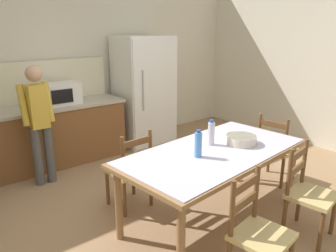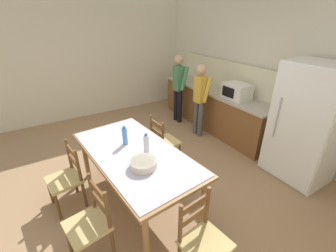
# 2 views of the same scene
# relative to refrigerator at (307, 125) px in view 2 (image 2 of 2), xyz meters

# --- Properties ---
(ground_plane) EXTENTS (8.32, 8.32, 0.00)m
(ground_plane) POSITION_rel_refrigerator_xyz_m (-1.07, -2.19, -0.91)
(ground_plane) COLOR #9E7A56
(wall_back) EXTENTS (6.52, 0.12, 2.90)m
(wall_back) POSITION_rel_refrigerator_xyz_m (-1.07, 0.47, 0.54)
(wall_back) COLOR beige
(wall_back) RESTS_ON ground
(wall_left) EXTENTS (0.12, 5.20, 2.90)m
(wall_left) POSITION_rel_refrigerator_xyz_m (-4.33, -2.19, 0.54)
(wall_left) COLOR beige
(wall_left) RESTS_ON ground
(kitchen_counter) EXTENTS (3.07, 0.66, 0.89)m
(kitchen_counter) POSITION_rel_refrigerator_xyz_m (-2.08, 0.04, -0.46)
(kitchen_counter) COLOR brown
(kitchen_counter) RESTS_ON ground
(counter_splashback) EXTENTS (3.03, 0.03, 0.60)m
(counter_splashback) POSITION_rel_refrigerator_xyz_m (-2.08, 0.35, 0.28)
(counter_splashback) COLOR beige
(counter_splashback) RESTS_ON kitchen_counter
(refrigerator) EXTENTS (0.90, 0.73, 1.82)m
(refrigerator) POSITION_rel_refrigerator_xyz_m (0.00, 0.00, 0.00)
(refrigerator) COLOR white
(refrigerator) RESTS_ON ground
(microwave) EXTENTS (0.50, 0.39, 0.30)m
(microwave) POSITION_rel_refrigerator_xyz_m (-1.44, 0.02, 0.13)
(microwave) COLOR white
(microwave) RESTS_ON kitchen_counter
(dining_table) EXTENTS (2.09, 1.20, 0.78)m
(dining_table) POSITION_rel_refrigerator_xyz_m (-0.84, -2.45, -0.20)
(dining_table) COLOR olive
(dining_table) RESTS_ON ground
(bottle_near_centre) EXTENTS (0.07, 0.07, 0.27)m
(bottle_near_centre) POSITION_rel_refrigerator_xyz_m (-1.09, -2.47, -0.00)
(bottle_near_centre) COLOR #4C8ED6
(bottle_near_centre) RESTS_ON dining_table
(bottle_off_centre) EXTENTS (0.07, 0.07, 0.27)m
(bottle_off_centre) POSITION_rel_refrigerator_xyz_m (-0.75, -2.31, -0.00)
(bottle_off_centre) COLOR silver
(bottle_off_centre) RESTS_ON dining_table
(serving_bowl) EXTENTS (0.32, 0.32, 0.09)m
(serving_bowl) POSITION_rel_refrigerator_xyz_m (-0.48, -2.49, -0.08)
(serving_bowl) COLOR beige
(serving_bowl) RESTS_ON dining_table
(chair_side_near_right) EXTENTS (0.48, 0.46, 0.91)m
(chair_side_near_right) POSITION_rel_refrigerator_xyz_m (-0.32, -3.20, -0.47)
(chair_side_near_right) COLOR brown
(chair_side_near_right) RESTS_ON ground
(chair_side_near_left) EXTENTS (0.47, 0.46, 0.91)m
(chair_side_near_left) POSITION_rel_refrigerator_xyz_m (-1.21, -3.29, -0.47)
(chair_side_near_left) COLOR brown
(chair_side_near_left) RESTS_ON ground
(chair_head_end) EXTENTS (0.45, 0.47, 0.91)m
(chair_head_end) POSITION_rel_refrigerator_xyz_m (0.45, -2.32, -0.47)
(chair_head_end) COLOR brown
(chair_head_end) RESTS_ON ground
(chair_side_far_left) EXTENTS (0.44, 0.42, 0.91)m
(chair_side_far_left) POSITION_rel_refrigerator_xyz_m (-1.37, -1.70, -0.47)
(chair_side_far_left) COLOR brown
(chair_side_far_left) RESTS_ON ground
(person_at_sink) EXTENTS (0.40, 0.28, 1.60)m
(person_at_sink) POSITION_rel_refrigerator_xyz_m (-2.76, -0.48, -0.01)
(person_at_sink) COLOR black
(person_at_sink) RESTS_ON ground
(person_at_counter) EXTENTS (0.38, 0.27, 1.53)m
(person_at_counter) POSITION_rel_refrigerator_xyz_m (-1.93, -0.50, -0.05)
(person_at_counter) COLOR #4C4C4C
(person_at_counter) RESTS_ON ground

